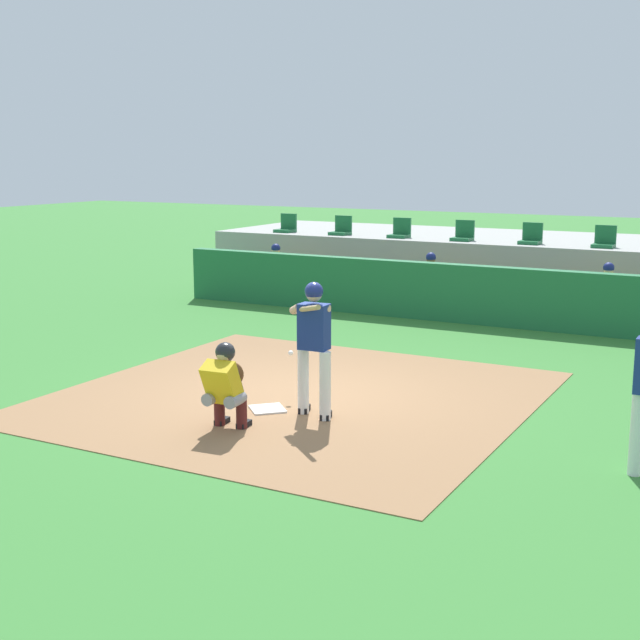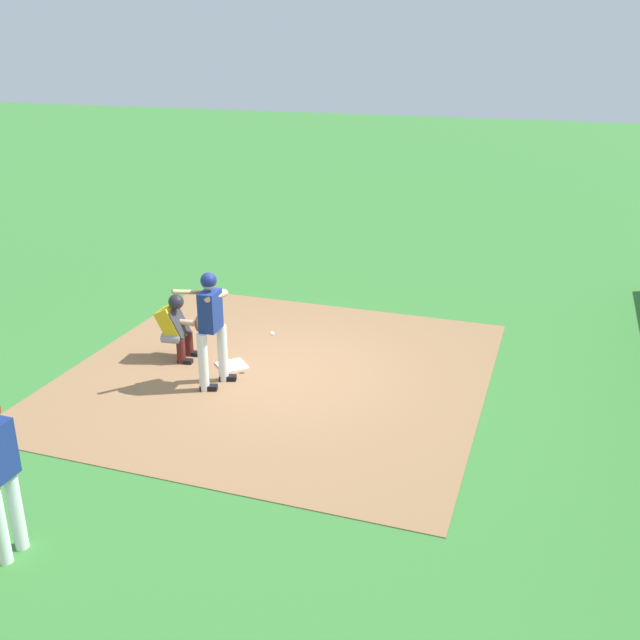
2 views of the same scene
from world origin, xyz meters
The scene contains 17 objects.
ground_plane centered at (0.00, 0.00, 0.00)m, with size 80.00×80.00×0.00m, color #387A33.
dirt_infield centered at (0.00, 0.00, 0.01)m, with size 6.40×6.40×0.01m, color #936B47.
home_plate centered at (0.00, -0.80, 0.02)m, with size 0.44×0.44×0.02m, color white.
batter_at_plate centered at (0.69, -0.76, 1.04)m, with size 0.73×0.72×1.80m.
catcher_crouched centered at (-0.02, -1.74, 0.61)m, with size 0.51×2.02×1.13m.
dugout_wall centered at (0.00, 6.50, 0.60)m, with size 13.00×0.30×1.20m, color #1E6638.
dugout_bench centered at (0.00, 7.50, 0.23)m, with size 11.80×0.44×0.45m, color olive.
dugout_player_0 centered at (-4.86, 7.34, 0.67)m, with size 0.49×0.70×1.30m.
dugout_player_1 centered at (-0.88, 7.34, 0.67)m, with size 0.49×0.70×1.30m.
dugout_player_2 centered at (2.90, 7.34, 0.67)m, with size 0.49×0.70×1.30m.
stands_platform centered at (0.00, 10.90, 0.70)m, with size 15.00×4.40×1.40m, color #9E9E99.
stadium_seat_0 centered at (-5.69, 9.38, 1.53)m, with size 0.46×0.46×0.48m.
stadium_seat_1 centered at (-4.06, 9.38, 1.53)m, with size 0.46×0.46×0.48m.
stadium_seat_2 centered at (-2.44, 9.38, 1.53)m, with size 0.46×0.46×0.48m.
stadium_seat_3 centered at (-0.81, 9.38, 1.53)m, with size 0.46×0.46×0.48m.
stadium_seat_4 centered at (0.81, 9.38, 1.53)m, with size 0.46×0.46×0.48m.
stadium_seat_5 centered at (2.44, 9.38, 1.53)m, with size 0.46×0.46×0.48m.
Camera 1 is at (6.02, -10.45, 3.41)m, focal length 48.90 mm.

